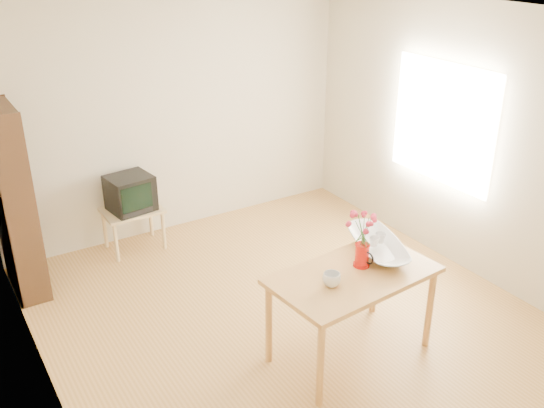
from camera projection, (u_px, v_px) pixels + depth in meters
room at (295, 182)px, 4.85m from camera, size 4.50×4.50×4.50m
table at (353, 283)px, 4.67m from camera, size 1.34×0.84×0.75m
tv_stand at (133, 216)px, 6.40m from camera, size 0.60×0.45×0.46m
bookshelf at (15, 208)px, 5.49m from camera, size 0.28×0.70×1.80m
pitcher at (362, 256)px, 4.70m from camera, size 0.13×0.21×0.19m
flowers at (364, 227)px, 4.59m from camera, size 0.22×0.22×0.31m
mug at (332, 279)px, 4.45m from camera, size 0.16×0.16×0.11m
bowl at (379, 222)px, 4.86m from camera, size 0.67×0.67×0.50m
teacup_a at (375, 229)px, 4.87m from camera, size 0.11×0.11×0.07m
teacup_b at (381, 225)px, 4.92m from camera, size 0.08×0.08×0.07m
television at (130, 192)px, 6.30m from camera, size 0.48×0.45×0.37m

